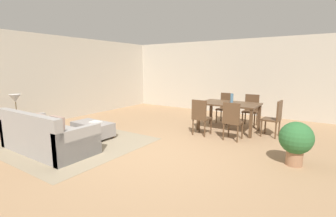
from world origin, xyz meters
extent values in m
plane|color=#9E7A56|center=(0.00, 0.00, 0.00)|extent=(10.80, 10.80, 0.00)
cube|color=#BCB2A0|center=(0.00, 5.00, 1.35)|extent=(9.00, 0.12, 2.70)
cube|color=#BCB2A0|center=(-4.50, 0.50, 1.35)|extent=(0.12, 11.00, 2.70)
cube|color=gray|center=(-2.00, -0.57, 0.00)|extent=(3.00, 2.80, 0.01)
cube|color=gray|center=(-2.01, -1.12, 0.21)|extent=(2.13, 0.97, 0.42)
cube|color=gray|center=(-2.01, -1.53, 0.64)|extent=(2.13, 0.16, 0.44)
cube|color=gray|center=(-3.00, -1.12, 0.31)|extent=(0.14, 0.97, 0.62)
cube|color=gray|center=(-1.02, -1.12, 0.31)|extent=(0.14, 0.97, 0.62)
cube|color=gray|center=(-2.56, -1.28, 0.58)|extent=(0.33, 0.10, 0.33)
cube|color=gray|center=(-2.01, -1.26, 0.60)|extent=(0.37, 0.12, 0.37)
cube|color=gray|center=(-1.46, -1.25, 0.61)|extent=(0.39, 0.13, 0.39)
cube|color=gray|center=(-1.98, -0.01, 0.22)|extent=(1.04, 0.54, 0.32)
cylinder|color=#513823|center=(-2.45, 0.21, 0.03)|extent=(0.05, 0.05, 0.06)
cylinder|color=#513823|center=(-1.51, 0.21, 0.03)|extent=(0.05, 0.05, 0.06)
cylinder|color=#513823|center=(-2.45, -0.23, 0.03)|extent=(0.05, 0.05, 0.06)
cylinder|color=#513823|center=(-1.51, -0.23, 0.03)|extent=(0.05, 0.05, 0.06)
cube|color=olive|center=(-3.37, -1.09, 0.55)|extent=(0.40, 0.40, 0.03)
cylinder|color=olive|center=(-3.54, -0.92, 0.27)|extent=(0.04, 0.04, 0.54)
cylinder|color=olive|center=(-3.20, -0.92, 0.27)|extent=(0.04, 0.04, 0.54)
cylinder|color=olive|center=(-3.54, -1.26, 0.27)|extent=(0.04, 0.04, 0.54)
cylinder|color=olive|center=(-3.20, -1.26, 0.27)|extent=(0.04, 0.04, 0.54)
cylinder|color=brown|center=(-3.37, -1.09, 0.58)|extent=(0.16, 0.16, 0.02)
cylinder|color=brown|center=(-3.37, -1.09, 0.75)|extent=(0.02, 0.02, 0.32)
cone|color=silver|center=(-3.37, -1.09, 1.00)|extent=(0.26, 0.26, 0.18)
cube|color=#513823|center=(0.58, 2.52, 0.74)|extent=(1.54, 0.98, 0.04)
cube|color=#513823|center=(-0.13, 2.94, 0.36)|extent=(0.07, 0.07, 0.72)
cube|color=#513823|center=(1.29, 2.94, 0.36)|extent=(0.07, 0.07, 0.72)
cube|color=#513823|center=(-0.13, 2.09, 0.36)|extent=(0.07, 0.07, 0.72)
cube|color=#513823|center=(1.29, 2.09, 0.36)|extent=(0.07, 0.07, 0.72)
cube|color=#513823|center=(0.16, 1.71, 0.43)|extent=(0.42, 0.42, 0.04)
cube|color=#513823|center=(0.15, 1.53, 0.69)|extent=(0.40, 0.06, 0.47)
cylinder|color=#513823|center=(0.00, 1.89, 0.21)|extent=(0.04, 0.04, 0.41)
cylinder|color=#513823|center=(0.34, 1.87, 0.21)|extent=(0.04, 0.04, 0.41)
cylinder|color=#513823|center=(-0.01, 1.55, 0.21)|extent=(0.04, 0.04, 0.41)
cylinder|color=#513823|center=(0.32, 1.53, 0.21)|extent=(0.04, 0.04, 0.41)
cube|color=#513823|center=(0.97, 1.73, 0.43)|extent=(0.41, 0.41, 0.04)
cube|color=#513823|center=(0.97, 1.55, 0.69)|extent=(0.40, 0.05, 0.47)
cylinder|color=#513823|center=(0.80, 1.90, 0.21)|extent=(0.04, 0.04, 0.41)
cylinder|color=#513823|center=(1.14, 1.90, 0.21)|extent=(0.04, 0.04, 0.41)
cylinder|color=#513823|center=(0.80, 1.56, 0.21)|extent=(0.04, 0.04, 0.41)
cylinder|color=#513823|center=(1.14, 1.56, 0.21)|extent=(0.04, 0.04, 0.41)
cube|color=#513823|center=(0.16, 3.27, 0.43)|extent=(0.42, 0.42, 0.04)
cube|color=#513823|center=(0.17, 3.45, 0.69)|extent=(0.40, 0.06, 0.47)
cylinder|color=#513823|center=(0.32, 3.09, 0.21)|extent=(0.04, 0.04, 0.41)
cylinder|color=#513823|center=(-0.02, 3.11, 0.21)|extent=(0.04, 0.04, 0.41)
cylinder|color=#513823|center=(0.34, 3.43, 0.21)|extent=(0.04, 0.04, 0.41)
cylinder|color=#513823|center=(0.00, 3.45, 0.21)|extent=(0.04, 0.04, 0.41)
cube|color=#513823|center=(0.94, 3.32, 0.43)|extent=(0.41, 0.41, 0.04)
cube|color=#513823|center=(0.93, 3.50, 0.69)|extent=(0.40, 0.06, 0.47)
cylinder|color=#513823|center=(1.11, 3.16, 0.21)|extent=(0.04, 0.04, 0.41)
cylinder|color=#513823|center=(0.77, 3.15, 0.21)|extent=(0.04, 0.04, 0.41)
cylinder|color=#513823|center=(1.10, 3.50, 0.21)|extent=(0.04, 0.04, 0.41)
cylinder|color=#513823|center=(0.76, 3.49, 0.21)|extent=(0.04, 0.04, 0.41)
cube|color=#513823|center=(1.66, 2.52, 0.43)|extent=(0.43, 0.43, 0.04)
cube|color=#513823|center=(1.84, 2.51, 0.69)|extent=(0.07, 0.40, 0.47)
cylinder|color=#513823|center=(1.48, 2.37, 0.21)|extent=(0.04, 0.04, 0.41)
cylinder|color=#513823|center=(1.51, 2.71, 0.21)|extent=(0.04, 0.04, 0.41)
cylinder|color=#513823|center=(1.82, 2.34, 0.21)|extent=(0.04, 0.04, 0.41)
cylinder|color=#513823|center=(1.84, 2.68, 0.21)|extent=(0.04, 0.04, 0.41)
cylinder|color=slate|center=(0.65, 2.50, 0.89)|extent=(0.08, 0.08, 0.26)
cube|color=silver|center=(-1.89, 0.01, 0.40)|extent=(0.28, 0.22, 0.03)
cylinder|color=#996B4C|center=(2.38, 0.85, 0.13)|extent=(0.28, 0.28, 0.26)
sphere|color=#2D6633|center=(2.38, 0.85, 0.50)|extent=(0.57, 0.57, 0.57)
camera|label=1|loc=(2.75, -3.76, 1.74)|focal=25.57mm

